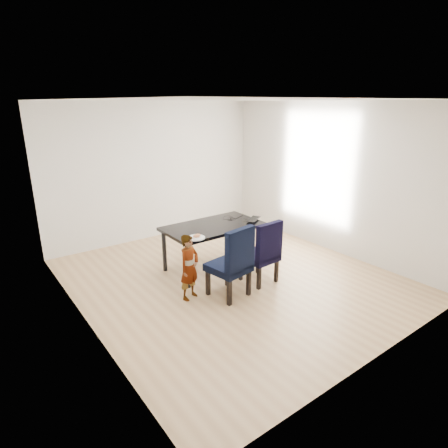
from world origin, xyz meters
TOP-DOWN VIEW (x-y plane):
  - floor at (0.00, 0.00)m, footprint 4.50×5.00m
  - ceiling at (0.00, 0.00)m, footprint 4.50×5.00m
  - wall_back at (0.00, 2.50)m, footprint 4.50×0.01m
  - wall_front at (0.00, -2.50)m, footprint 4.50×0.01m
  - wall_left at (-2.25, 0.00)m, footprint 0.01×5.00m
  - wall_right at (2.25, 0.00)m, footprint 0.01×5.00m
  - dining_table at (0.00, 0.50)m, footprint 1.60×0.90m
  - chair_left at (-0.38, -0.41)m, footprint 0.59×0.61m
  - chair_right at (0.27, -0.33)m, footprint 0.51×0.53m
  - child at (-0.86, -0.15)m, footprint 0.40×0.33m
  - plate at (-0.55, 0.15)m, footprint 0.35×0.35m
  - sandwich at (-0.55, 0.14)m, footprint 0.13×0.06m
  - laptop at (0.68, 0.35)m, footprint 0.44×0.39m
  - cable_tangle at (0.44, 0.57)m, footprint 0.17×0.17m

SIDE VIEW (x-z plane):
  - floor at x=0.00m, z-range -0.01..0.00m
  - dining_table at x=0.00m, z-range 0.00..0.75m
  - child at x=-0.86m, z-range 0.00..0.95m
  - chair_right at x=0.27m, z-range 0.00..1.00m
  - chair_left at x=-0.38m, z-range 0.00..1.06m
  - cable_tangle at x=0.44m, z-range 0.75..0.76m
  - plate at x=-0.55m, z-range 0.75..0.76m
  - laptop at x=0.68m, z-range 0.75..0.78m
  - sandwich at x=-0.55m, z-range 0.76..0.82m
  - wall_back at x=0.00m, z-range 0.00..2.70m
  - wall_front at x=0.00m, z-range 0.00..2.70m
  - wall_left at x=-2.25m, z-range 0.00..2.70m
  - wall_right at x=2.25m, z-range 0.00..2.70m
  - ceiling at x=0.00m, z-range 2.70..2.71m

